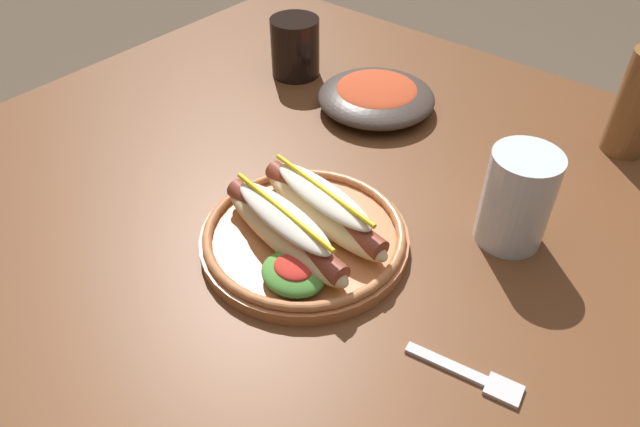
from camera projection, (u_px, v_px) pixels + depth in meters
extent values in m
cube|color=brown|center=(337.00, 200.00, 0.82)|extent=(1.16, 1.02, 0.04)
cylinder|color=brown|center=(288.00, 153.00, 1.55)|extent=(0.06, 0.06, 0.70)
cylinder|color=#B77042|center=(305.00, 239.00, 0.73)|extent=(0.26, 0.26, 0.02)
torus|color=#B77042|center=(304.00, 232.00, 0.72)|extent=(0.25, 0.25, 0.01)
ellipsoid|color=beige|center=(284.00, 233.00, 0.69)|extent=(0.22, 0.08, 0.04)
cylinder|color=brown|center=(284.00, 229.00, 0.69)|extent=(0.20, 0.06, 0.03)
ellipsoid|color=silver|center=(284.00, 217.00, 0.68)|extent=(0.17, 0.07, 0.02)
cylinder|color=yellow|center=(283.00, 210.00, 0.67)|extent=(0.17, 0.04, 0.01)
ellipsoid|color=beige|center=(323.00, 212.00, 0.72)|extent=(0.22, 0.08, 0.04)
cylinder|color=brown|center=(323.00, 207.00, 0.72)|extent=(0.20, 0.06, 0.03)
ellipsoid|color=silver|center=(323.00, 195.00, 0.71)|extent=(0.17, 0.07, 0.02)
cylinder|color=yellow|center=(323.00, 189.00, 0.70)|extent=(0.17, 0.04, 0.01)
ellipsoid|color=#4C8C38|center=(293.00, 274.00, 0.66)|extent=(0.08, 0.07, 0.02)
ellipsoid|color=red|center=(293.00, 268.00, 0.65)|extent=(0.05, 0.04, 0.01)
cube|color=silver|center=(446.00, 364.00, 0.60)|extent=(0.09, 0.03, 0.00)
cube|color=silver|center=(504.00, 390.00, 0.57)|extent=(0.04, 0.03, 0.00)
cylinder|color=black|center=(295.00, 47.00, 1.03)|extent=(0.09, 0.09, 0.10)
cylinder|color=silver|center=(517.00, 199.00, 0.70)|extent=(0.08, 0.08, 0.12)
cylinder|color=brown|center=(639.00, 103.00, 0.84)|extent=(0.06, 0.06, 0.16)
ellipsoid|color=#423833|center=(376.00, 97.00, 0.96)|extent=(0.19, 0.19, 0.04)
ellipsoid|color=#B74223|center=(377.00, 89.00, 0.95)|extent=(0.13, 0.13, 0.02)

